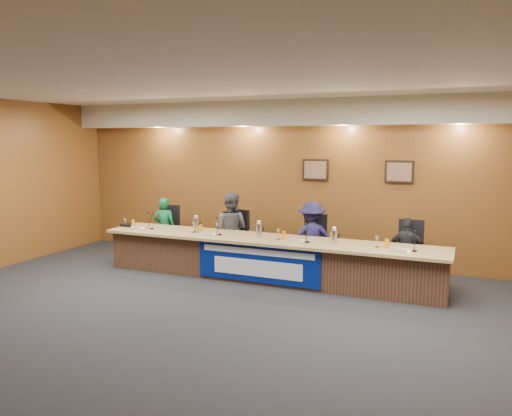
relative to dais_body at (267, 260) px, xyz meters
The scene contains 40 objects.
floor 2.43m from the dais_body, 90.00° to the right, with size 10.00×10.00×0.00m, color black.
ceiling 3.73m from the dais_body, 90.00° to the right, with size 10.00×8.00×0.04m, color silver.
wall_back 2.03m from the dais_body, 90.00° to the left, with size 10.00×0.04×3.20m, color brown.
soffit 2.93m from the dais_body, 90.00° to the left, with size 10.00×0.50×0.50m, color beige.
dais_body is the anchor object (origin of this frame).
dais_top 0.38m from the dais_body, 90.00° to the right, with size 6.10×0.95×0.05m, color #A18450.
banner 0.42m from the dais_body, 90.00° to the right, with size 2.20×0.02×0.65m, color navy.
banner_text_upper 0.49m from the dais_body, 90.00° to the right, with size 2.00×0.01×0.10m, color silver.
banner_text_lower 0.43m from the dais_body, 90.00° to the right, with size 1.60×0.01×0.28m, color silver.
wall_photo_left 2.21m from the dais_body, 75.71° to the left, with size 0.52×0.04×0.42m, color black.
wall_photo_right 2.95m from the dais_body, 38.13° to the left, with size 0.52×0.04×0.42m, color black.
panelist_a 2.60m from the dais_body, 166.32° to the left, with size 0.46×0.30×1.27m, color #0B542A.
panelist_b 1.22m from the dais_body, 148.46° to the left, with size 0.70×0.54×1.43m, color #48464B.
panelist_c 0.94m from the dais_body, 43.97° to the left, with size 0.86×0.50×1.34m, color #17143C.
panelist_d 2.39m from the dais_body, 14.87° to the left, with size 0.67×0.28×1.15m, color black.
office_chair_a 2.61m from the dais_body, 164.18° to the left, with size 0.48×0.48×0.08m, color black.
office_chair_b 1.23m from the dais_body, 144.46° to the left, with size 0.48×0.48×0.08m, color black.
office_chair_c 0.96m from the dais_body, 48.31° to the left, with size 0.48×0.48×0.08m, color black.
office_chair_d 2.41m from the dais_body, 17.17° to the left, with size 0.48×0.48×0.08m, color black.
nameplate_a 2.57m from the dais_body, behind, with size 0.24×0.06×0.09m, color white.
microphone_a 2.35m from the dais_body, behind, with size 0.07×0.07×0.02m, color black.
juice_glass_a 2.79m from the dais_body, behind, with size 0.06×0.06×0.15m, color orange.
water_glass_a 2.95m from the dais_body, behind, with size 0.08×0.08×0.18m, color silver.
nameplate_b 1.14m from the dais_body, 161.98° to the right, with size 0.24×0.06×0.09m, color white.
microphone_b 0.95m from the dais_body, behind, with size 0.07×0.07×0.02m, color black.
juice_glass_b 1.35m from the dais_body, behind, with size 0.06×0.06×0.15m, color orange.
water_glass_b 1.49m from the dais_body, behind, with size 0.08×0.08×0.18m, color silver.
nameplate_c 0.81m from the dais_body, 23.68° to the right, with size 0.24×0.06×0.09m, color white.
microphone_c 0.90m from the dais_body, 10.25° to the right, with size 0.07×0.07×0.02m, color black.
juice_glass_c 0.59m from the dais_body, 11.96° to the right, with size 0.06×0.06×0.15m, color orange.
water_glass_c 0.56m from the dais_body, 21.30° to the right, with size 0.08×0.08×0.18m, color silver.
nameplate_d 2.34m from the dais_body, ahead, with size 0.24×0.06×0.09m, color white.
microphone_d 2.52m from the dais_body, ahead, with size 0.07×0.07×0.02m, color black.
juice_glass_d 2.11m from the dais_body, ahead, with size 0.06×0.06×0.15m, color orange.
water_glass_d 1.97m from the dais_body, ahead, with size 0.08×0.08×0.18m, color silver.
carafe_left 1.49m from the dais_body, behind, with size 0.11×0.11×0.26m, color silver.
carafe_mid 0.54m from the dais_body, 162.57° to the right, with size 0.11×0.11×0.24m, color silver.
carafe_right 1.32m from the dais_body, ahead, with size 0.12×0.12×0.23m, color silver.
speakerphone 2.94m from the dais_body, behind, with size 0.32×0.32×0.05m, color black.
paper_stack 2.35m from the dais_body, ahead, with size 0.22×0.30×0.01m, color white.
Camera 1 is at (3.18, -5.51, 2.44)m, focal length 35.00 mm.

